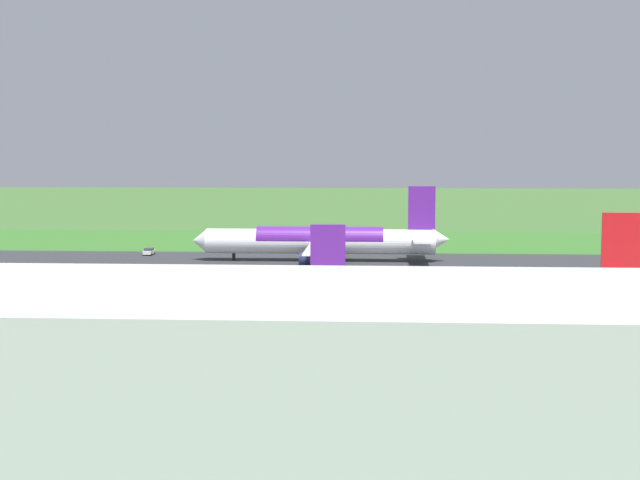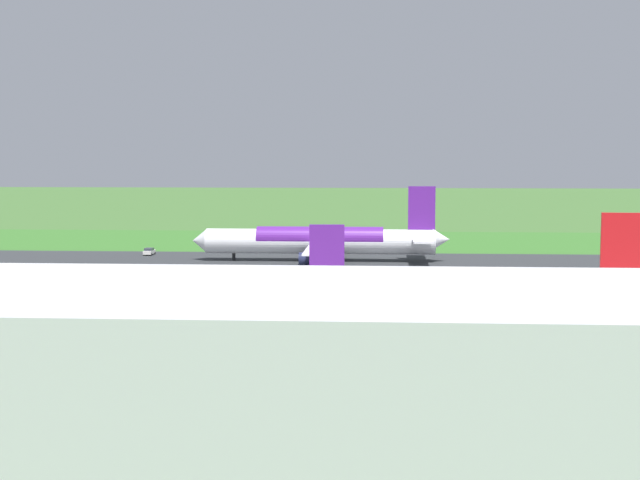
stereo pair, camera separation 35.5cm
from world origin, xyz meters
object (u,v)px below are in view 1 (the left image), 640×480
Objects in this scene: no_stopping_sign at (299,241)px; traffic_cone_orange at (275,245)px; service_truck_baggage at (448,292)px; airliner_main at (322,241)px; service_car_followme at (149,251)px; airliner_parked_mid at (198,296)px.

no_stopping_sign is 5.94m from traffic_cone_orange.
service_truck_baggage is 84.43m from no_stopping_sign.
airliner_main is 12.77× the size of service_car_followme.
airliner_main is 54.02m from service_truck_baggage.
service_car_followme is at bearing 33.64° from no_stopping_sign.
airliner_parked_mid reaches higher than no_stopping_sign.
no_stopping_sign is at bearing -92.99° from airliner_parked_mid.
traffic_cone_orange is at bearing -65.79° from service_truck_baggage.
service_truck_baggage is 10.77× the size of traffic_cone_orange.
airliner_parked_mid reaches higher than service_car_followme.
airliner_parked_mid is 98.40m from no_stopping_sign.
traffic_cone_orange is (0.70, -98.20, -3.32)m from airliner_parked_mid.
no_stopping_sign is 4.27× the size of traffic_cone_orange.
airliner_main is 30.98m from no_stopping_sign.
service_car_followme is at bearing -43.34° from service_truck_baggage.
service_car_followme is (61.39, -57.94, -0.56)m from service_truck_baggage.
airliner_parked_mid is at bearing 79.66° from airliner_main.
airliner_parked_mid is at bearing 28.88° from service_truck_baggage.
traffic_cone_orange is (35.52, -79.00, -1.13)m from service_truck_baggage.
airliner_parked_mid is at bearing 87.01° from no_stopping_sign.
no_stopping_sign is (29.69, -79.04, 0.00)m from service_truck_baggage.
service_car_followme is (26.58, -77.14, -2.75)m from airliner_parked_mid.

